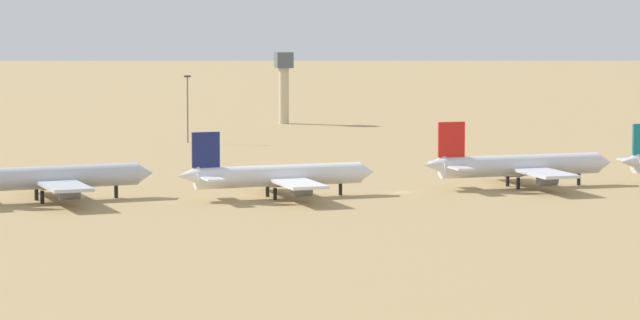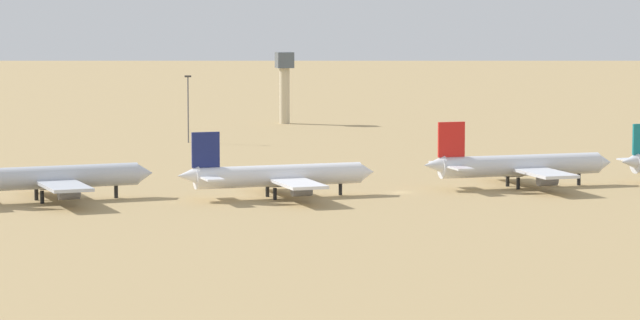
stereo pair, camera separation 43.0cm
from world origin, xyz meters
name	(u,v)px [view 1 (the left image)]	position (x,y,z in m)	size (l,w,h in m)	color
ground	(401,192)	(0.00, 0.00, 0.00)	(4000.00, 4000.00, 0.00)	tan
ridge_west	(81,9)	(30.55, 1029.96, 30.51)	(311.61, 283.26, 61.02)	slate
parked_jet_red_2	(45,178)	(-71.26, 2.71, 4.66)	(43.02, 36.55, 14.22)	silver
parked_jet_navy_3	(277,176)	(-26.42, -2.73, 4.42)	(40.90, 34.52, 13.50)	white
parked_jet_red_4	(518,166)	(26.19, 2.06, 4.63)	(42.73, 35.96, 14.11)	silver
control_tower	(284,81)	(15.54, 179.06, 13.60)	(5.20, 5.20, 22.54)	#C6B793
light_pole_west	(188,105)	(-24.46, 120.63, 10.46)	(1.80, 0.50, 18.43)	#59595E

